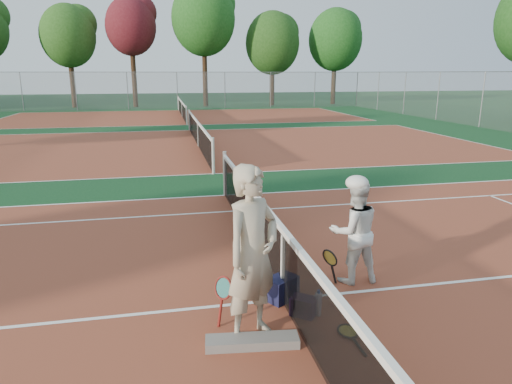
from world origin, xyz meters
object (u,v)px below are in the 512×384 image
(racket_black_held, at_px, (329,268))
(sports_bag_navy, at_px, (282,288))
(net_main, at_px, (283,265))
(player_a, at_px, (253,254))
(racket_spare, at_px, (348,332))
(sports_bag_purple, at_px, (303,306))
(racket_red, at_px, (224,300))
(water_bottle, at_px, (318,304))
(player_b, at_px, (354,232))

(racket_black_held, height_order, sports_bag_navy, racket_black_held)
(racket_black_held, bearing_deg, net_main, -15.27)
(net_main, relative_size, player_a, 5.45)
(racket_spare, height_order, sports_bag_purple, sports_bag_purple)
(net_main, distance_m, racket_red, 0.96)
(net_main, height_order, racket_red, net_main)
(net_main, xyz_separation_m, sports_bag_navy, (-0.01, 0.02, -0.35))
(racket_black_held, relative_size, sports_bag_navy, 1.40)
(player_a, height_order, racket_spare, player_a)
(racket_spare, bearing_deg, water_bottle, 21.66)
(sports_bag_navy, bearing_deg, water_bottle, -54.98)
(racket_spare, height_order, water_bottle, water_bottle)
(net_main, bearing_deg, water_bottle, -54.36)
(racket_black_held, relative_size, sports_bag_purple, 1.91)
(player_a, distance_m, racket_black_held, 1.79)
(racket_red, distance_m, racket_black_held, 1.71)
(racket_spare, distance_m, sports_bag_navy, 1.11)
(player_b, bearing_deg, racket_spare, 65.91)
(net_main, relative_size, sports_bag_navy, 26.94)
(player_b, xyz_separation_m, racket_black_held, (-0.40, -0.13, -0.47))
(net_main, relative_size, player_b, 7.27)
(player_b, xyz_separation_m, water_bottle, (-0.81, -0.83, -0.61))
(player_a, distance_m, sports_bag_navy, 1.27)
(racket_black_held, bearing_deg, sports_bag_purple, 15.95)
(net_main, height_order, racket_spare, net_main)
(water_bottle, bearing_deg, player_a, -161.92)
(player_b, xyz_separation_m, racket_red, (-1.99, -0.77, -0.46))
(player_b, relative_size, racket_spare, 2.52)
(racket_black_held, xyz_separation_m, sports_bag_purple, (-0.59, -0.67, -0.16))
(sports_bag_purple, relative_size, water_bottle, 1.00)
(player_a, bearing_deg, water_bottle, -17.48)
(water_bottle, bearing_deg, net_main, 125.64)
(racket_red, relative_size, sports_bag_purple, 1.97)
(racket_red, distance_m, racket_spare, 1.51)
(player_a, distance_m, racket_red, 0.85)
(racket_red, relative_size, racket_spare, 0.98)
(player_b, relative_size, racket_red, 2.56)
(net_main, xyz_separation_m, racket_black_held, (0.74, 0.24, -0.23))
(sports_bag_purple, bearing_deg, racket_spare, -52.92)
(racket_spare, bearing_deg, player_a, 79.16)
(racket_spare, height_order, sports_bag_navy, sports_bag_navy)
(racket_spare, bearing_deg, net_main, 28.36)
(player_a, bearing_deg, racket_red, 93.52)
(sports_bag_navy, height_order, water_bottle, sports_bag_navy)
(player_a, distance_m, water_bottle, 1.27)
(sports_bag_purple, bearing_deg, racket_black_held, 48.80)
(racket_black_held, distance_m, sports_bag_purple, 0.91)
(player_b, xyz_separation_m, sports_bag_navy, (-1.15, -0.35, -0.59))
(water_bottle, bearing_deg, racket_spare, -67.06)
(player_b, bearing_deg, racket_red, 22.10)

